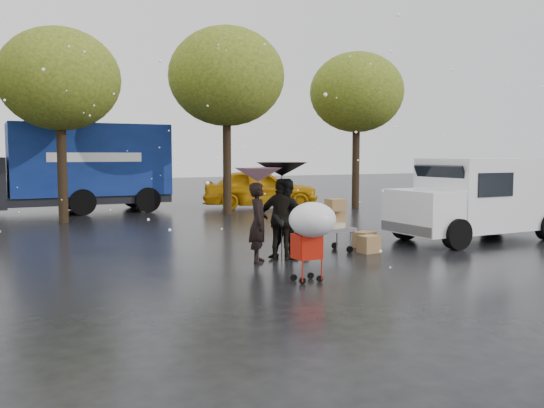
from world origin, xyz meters
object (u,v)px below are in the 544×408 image
yellow_taxi (260,189)px  vendor_cart (324,222)px  person_pink (258,223)px  person_black (282,219)px  shopping_cart (311,224)px  blue_truck (68,168)px  white_van (482,197)px

yellow_taxi → vendor_cart: bearing=-177.3°
person_pink → person_black: bearing=-55.4°
person_pink → vendor_cart: bearing=-49.5°
shopping_cart → blue_truck: blue_truck is taller
person_black → white_van: bearing=-143.3°
blue_truck → vendor_cart: bearing=-72.0°
yellow_taxi → white_van: bearing=-152.2°
person_black → shopping_cart: size_ratio=1.22×
person_pink → blue_truck: 13.05m
vendor_cart → shopping_cart: bearing=-126.2°
shopping_cart → person_black: bearing=74.8°
person_pink → white_van: size_ratio=0.35×
yellow_taxi → shopping_cart: bearing=178.8°
blue_truck → yellow_taxi: (7.65, -1.55, -0.92)m
person_pink → person_black: size_ratio=0.96×
person_black → blue_truck: blue_truck is taller
shopping_cart → vendor_cart: bearing=53.8°
person_black → white_van: size_ratio=0.36×
shopping_cart → blue_truck: 15.23m
white_van → person_black: bearing=-178.2°
person_black → blue_truck: bearing=-43.1°
person_pink → yellow_taxi: bearing=2.0°
person_pink → blue_truck: bearing=37.5°
person_black → shopping_cart: person_black is taller
shopping_cart → white_van: (6.85, 2.49, 0.10)m
vendor_cart → white_van: (4.91, -0.16, 0.43)m
white_van → shopping_cart: bearing=-160.0°
person_black → blue_truck: 13.09m
vendor_cart → blue_truck: bearing=108.0°
person_black → yellow_taxi: bearing=-78.8°
person_pink → yellow_taxi: person_pink is taller
person_pink → person_black: (0.60, 0.07, 0.04)m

